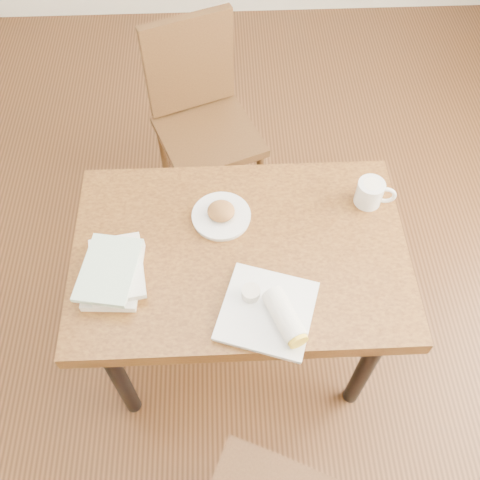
{
  "coord_description": "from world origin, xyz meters",
  "views": [
    {
      "loc": [
        -0.04,
        -0.96,
        2.21
      ],
      "look_at": [
        0.0,
        0.0,
        0.8
      ],
      "focal_mm": 40.0,
      "sensor_mm": 36.0,
      "label": 1
    }
  ],
  "objects_px": {
    "plate_scone": "(221,214)",
    "chair_far": "(201,112)",
    "table": "(240,264)",
    "book_stack": "(113,271)",
    "coffee_mug": "(371,193)",
    "plate_burrito": "(272,313)"
  },
  "relations": [
    {
      "from": "plate_scone",
      "to": "table",
      "type": "bearing_deg",
      "value": -65.69
    },
    {
      "from": "plate_scone",
      "to": "coffee_mug",
      "type": "relative_size",
      "value": 1.47
    },
    {
      "from": "plate_scone",
      "to": "plate_burrito",
      "type": "distance_m",
      "value": 0.4
    },
    {
      "from": "plate_scone",
      "to": "book_stack",
      "type": "relative_size",
      "value": 0.73
    },
    {
      "from": "plate_scone",
      "to": "chair_far",
      "type": "bearing_deg",
      "value": 96.08
    },
    {
      "from": "table",
      "to": "book_stack",
      "type": "bearing_deg",
      "value": -167.4
    },
    {
      "from": "table",
      "to": "book_stack",
      "type": "distance_m",
      "value": 0.43
    },
    {
      "from": "chair_far",
      "to": "plate_scone",
      "type": "relative_size",
      "value": 4.75
    },
    {
      "from": "coffee_mug",
      "to": "book_stack",
      "type": "relative_size",
      "value": 0.49
    },
    {
      "from": "chair_far",
      "to": "plate_scone",
      "type": "distance_m",
      "value": 0.79
    },
    {
      "from": "chair_far",
      "to": "coffee_mug",
      "type": "xyz_separation_m",
      "value": [
        0.59,
        -0.7,
        0.25
      ]
    },
    {
      "from": "plate_scone",
      "to": "coffee_mug",
      "type": "xyz_separation_m",
      "value": [
        0.51,
        0.05,
        0.03
      ]
    },
    {
      "from": "table",
      "to": "book_stack",
      "type": "xyz_separation_m",
      "value": [
        -0.4,
        -0.09,
        0.13
      ]
    },
    {
      "from": "chair_far",
      "to": "book_stack",
      "type": "relative_size",
      "value": 3.45
    },
    {
      "from": "plate_scone",
      "to": "book_stack",
      "type": "bearing_deg",
      "value": -147.51
    },
    {
      "from": "chair_far",
      "to": "book_stack",
      "type": "height_order",
      "value": "chair_far"
    },
    {
      "from": "plate_scone",
      "to": "plate_burrito",
      "type": "xyz_separation_m",
      "value": [
        0.14,
        -0.38,
        0.01
      ]
    },
    {
      "from": "table",
      "to": "coffee_mug",
      "type": "height_order",
      "value": "coffee_mug"
    },
    {
      "from": "chair_far",
      "to": "table",
      "type": "bearing_deg",
      "value": -81.08
    },
    {
      "from": "table",
      "to": "coffee_mug",
      "type": "bearing_deg",
      "value": 21.25
    },
    {
      "from": "table",
      "to": "plate_burrito",
      "type": "relative_size",
      "value": 3.24
    },
    {
      "from": "table",
      "to": "coffee_mug",
      "type": "relative_size",
      "value": 8.06
    }
  ]
}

